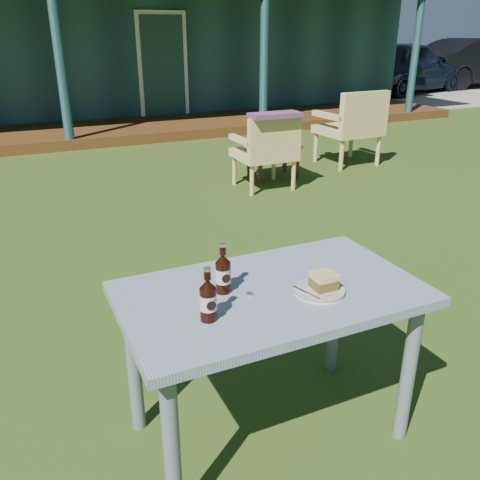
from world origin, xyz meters
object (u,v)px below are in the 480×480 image
armchair_right (353,124)px  cola_bottle_far (208,299)px  cafe_table (271,311)px  cola_bottle_near (223,273)px  cake_slice (324,281)px  car_far (478,63)px  car_near (404,67)px  plate (319,290)px  side_table (273,150)px  armchair_left (267,148)px

armchair_right → cola_bottle_far: bearing=-132.0°
cafe_table → cola_bottle_near: bearing=161.2°
cake_slice → cola_bottle_far: 0.49m
car_far → cola_bottle_far: 16.86m
car_near → cola_bottle_far: bearing=121.2°
cake_slice → cola_bottle_far: cola_bottle_far is taller
plate → armchair_right: bearing=51.9°
cafe_table → armchair_right: bearing=49.8°
cola_bottle_near → cake_slice: bearing=-23.5°
car_near → plate: size_ratio=20.72×
cola_bottle_far → side_table: bearing=58.8°
cafe_table → plate: plate is taller
cake_slice → car_far: bearing=39.9°
cake_slice → armchair_left: armchair_left is taller
car_far → plate: size_ratio=21.42×
car_far → plate: bearing=129.5°
cola_bottle_far → armchair_right: bearing=48.0°
car_near → cola_bottle_near: bearing=121.1°
car_near → armchair_right: size_ratio=4.37×
cake_slice → side_table: cake_slice is taller
cake_slice → cola_bottle_near: cola_bottle_near is taller
armchair_left → cola_bottle_far: bearing=-120.6°
cafe_table → armchair_right: size_ratio=1.24×
car_far → armchair_right: bearing=124.3°
cafe_table → plate: (0.16, -0.10, 0.11)m
car_far → cola_bottle_near: size_ratio=21.22×
plate → cake_slice: 0.04m
car_near → armchair_left: bearing=116.0°
cafe_table → cola_bottle_near: (-0.18, 0.06, 0.18)m
cafe_table → armchair_left: 3.77m
car_far → cafe_table: (-12.82, -10.47, -0.10)m
armchair_right → side_table: 1.25m
car_near → plate: (-9.39, -10.19, 0.01)m
cola_bottle_far → armchair_right: 5.35m
car_far → armchair_left: (-11.09, -7.13, -0.26)m
cafe_table → armchair_left: bearing=62.6°
cola_bottle_near → plate: bearing=-25.1°
cake_slice → side_table: (1.86, 3.86, -0.42)m
car_near → cake_slice: size_ratio=45.94×
plate → cafe_table: bearing=148.5°
armchair_right → plate: bearing=-128.1°
cake_slice → cola_bottle_near: (-0.36, 0.16, 0.04)m
cafe_table → side_table: size_ratio=2.00×
cola_bottle_far → side_table: size_ratio=0.34×
cola_bottle_far → armchair_right: armchair_right is taller
cafe_table → cola_bottle_far: cola_bottle_far is taller
cola_bottle_near → cola_bottle_far: bearing=-127.3°
cafe_table → cola_bottle_far: (-0.31, -0.11, 0.18)m
cola_bottle_far → armchair_right: (3.57, 3.97, -0.26)m
plate → armchair_left: 3.79m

